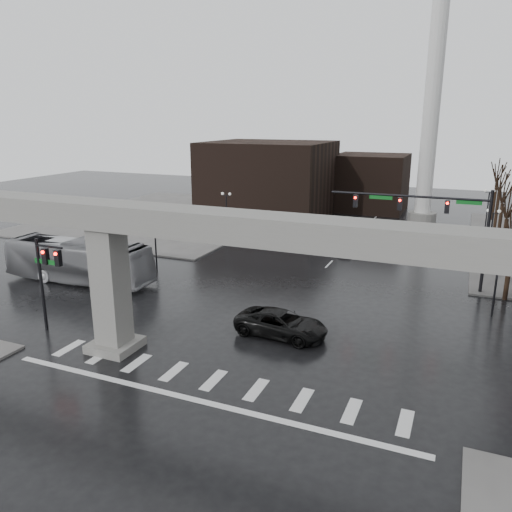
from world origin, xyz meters
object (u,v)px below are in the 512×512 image
at_px(signal_mast_arm, 435,215).
at_px(city_bus, 79,261).
at_px(pickup_truck, 281,324).
at_px(far_car, 347,246).

distance_m(signal_mast_arm, city_bus, 28.69).
height_order(pickup_truck, city_bus, city_bus).
xyz_separation_m(signal_mast_arm, pickup_truck, (-7.66, -13.30, -5.03)).
distance_m(pickup_truck, city_bus, 19.36).
bearing_deg(signal_mast_arm, pickup_truck, -119.94).
height_order(city_bus, far_car, city_bus).
bearing_deg(city_bus, far_car, -47.34).
bearing_deg(pickup_truck, signal_mast_arm, -25.94).
bearing_deg(signal_mast_arm, city_bus, -159.89).
relative_size(signal_mast_arm, pickup_truck, 2.11).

